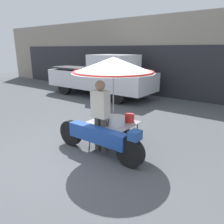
% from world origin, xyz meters
% --- Properties ---
extents(ground_plane, '(36.00, 36.00, 0.00)m').
position_xyz_m(ground_plane, '(0.00, 0.00, 0.00)').
color(ground_plane, '#4C4F54').
extents(shopfront_building, '(28.00, 2.06, 3.75)m').
position_xyz_m(shopfront_building, '(0.00, 7.78, 1.87)').
color(shopfront_building, gray).
rests_on(shopfront_building, ground).
extents(vendor_motorcycle_cart, '(2.30, 1.82, 2.08)m').
position_xyz_m(vendor_motorcycle_cart, '(0.30, 0.78, 1.58)').
color(vendor_motorcycle_cart, black).
rests_on(vendor_motorcycle_cart, ground).
extents(vendor_person, '(0.38, 0.22, 1.61)m').
position_xyz_m(vendor_person, '(0.22, 0.49, 0.90)').
color(vendor_person, '#4C473D').
rests_on(vendor_person, ground).
extents(pickup_truck, '(5.48, 1.89, 1.99)m').
position_xyz_m(pickup_truck, '(-3.59, 5.11, 0.97)').
color(pickup_truck, black).
rests_on(pickup_truck, ground).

